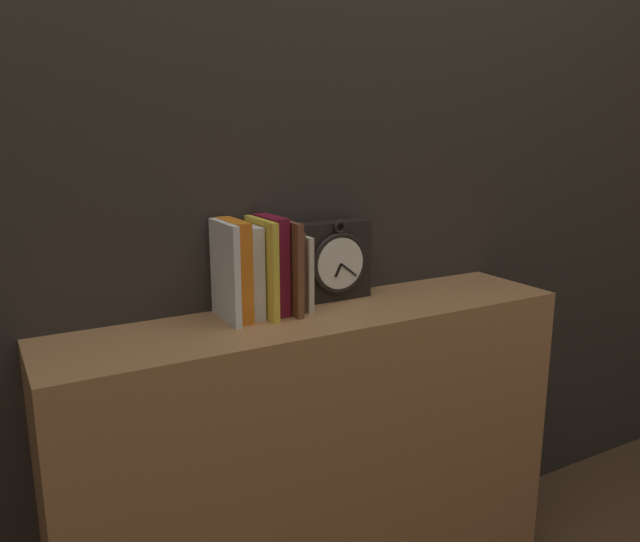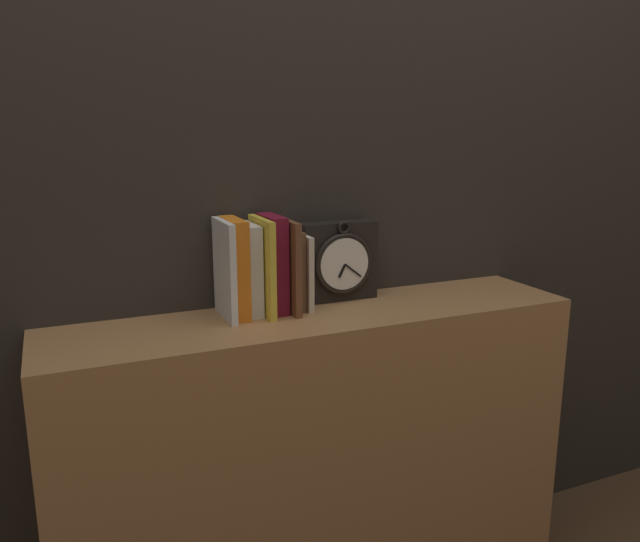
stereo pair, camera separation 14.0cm
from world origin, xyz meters
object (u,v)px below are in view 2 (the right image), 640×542
(book_slot0_white, at_px, (225,270))
(book_slot5_brown, at_px, (287,266))
(book_slot1_orange, at_px, (234,268))
(book_slot2_white, at_px, (249,269))
(book_slot3_yellow, at_px, (262,266))
(clock, at_px, (338,261))
(book_slot7_cream, at_px, (302,271))
(book_slot6_brown, at_px, (293,269))
(book_slot4_maroon, at_px, (272,264))

(book_slot0_white, height_order, book_slot5_brown, book_slot0_white)
(book_slot1_orange, xyz_separation_m, book_slot2_white, (0.03, 0.01, -0.01))
(book_slot1_orange, bearing_deg, book_slot2_white, 8.95)
(book_slot3_yellow, bearing_deg, clock, 10.78)
(clock, bearing_deg, book_slot7_cream, -166.69)
(clock, distance_m, book_slot6_brown, 0.13)
(book_slot2_white, bearing_deg, book_slot5_brown, -9.81)
(book_slot5_brown, bearing_deg, book_slot4_maroon, 156.22)
(book_slot2_white, xyz_separation_m, book_slot6_brown, (0.11, 0.00, -0.01))
(book_slot5_brown, height_order, book_slot6_brown, book_slot5_brown)
(book_slot2_white, bearing_deg, book_slot3_yellow, -30.56)
(book_slot1_orange, distance_m, book_slot3_yellow, 0.06)
(book_slot2_white, height_order, book_slot4_maroon, book_slot4_maroon)
(book_slot7_cream, bearing_deg, book_slot0_white, -176.41)
(book_slot6_brown, bearing_deg, book_slot3_yellow, -166.81)
(book_slot3_yellow, relative_size, book_slot7_cream, 1.26)
(book_slot0_white, distance_m, book_slot3_yellow, 0.09)
(book_slot2_white, distance_m, book_slot3_yellow, 0.03)
(book_slot2_white, bearing_deg, book_slot7_cream, -0.76)
(book_slot0_white, xyz_separation_m, book_slot7_cream, (0.19, 0.01, -0.02))
(clock, bearing_deg, book_slot1_orange, -173.88)
(book_slot3_yellow, distance_m, book_slot5_brown, 0.06)
(book_slot3_yellow, relative_size, book_slot4_maroon, 0.99)
(clock, bearing_deg, book_slot3_yellow, -169.22)
(book_slot0_white, distance_m, book_slot6_brown, 0.17)
(book_slot4_maroon, xyz_separation_m, book_slot7_cream, (0.07, -0.00, -0.02))
(book_slot1_orange, bearing_deg, clock, 6.12)
(book_slot3_yellow, height_order, book_slot5_brown, book_slot3_yellow)
(book_slot4_maroon, relative_size, book_slot6_brown, 1.20)
(book_slot1_orange, relative_size, book_slot4_maroon, 0.99)
(book_slot4_maroon, height_order, book_slot7_cream, book_slot4_maroon)
(clock, relative_size, book_slot4_maroon, 0.90)
(book_slot1_orange, height_order, book_slot3_yellow, same)
(clock, relative_size, book_slot0_white, 0.92)
(book_slot5_brown, bearing_deg, clock, 14.62)
(clock, xyz_separation_m, book_slot7_cream, (-0.11, -0.03, -0.01))
(book_slot0_white, relative_size, book_slot7_cream, 1.25)
(book_slot4_maroon, distance_m, book_slot7_cream, 0.08)
(book_slot3_yellow, relative_size, book_slot6_brown, 1.19)
(book_slot0_white, bearing_deg, book_slot4_maroon, 5.90)
(book_slot0_white, xyz_separation_m, book_slot6_brown, (0.17, 0.02, -0.02))
(book_slot1_orange, xyz_separation_m, book_slot4_maroon, (0.09, 0.00, 0.00))
(clock, relative_size, book_slot7_cream, 1.15)
(book_slot0_white, relative_size, book_slot3_yellow, 1.00)
(book_slot5_brown, relative_size, book_slot7_cream, 1.22)
(book_slot7_cream, bearing_deg, clock, 13.31)
(book_slot1_orange, relative_size, book_slot5_brown, 1.04)
(book_slot4_maroon, height_order, book_slot6_brown, book_slot4_maroon)
(book_slot7_cream, bearing_deg, book_slot6_brown, 164.95)
(book_slot0_white, distance_m, book_slot4_maroon, 0.12)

